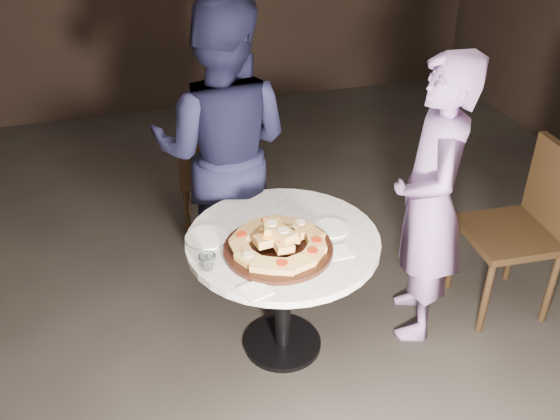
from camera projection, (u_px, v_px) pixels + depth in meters
name	position (u px, v px, depth m)	size (l,w,h in m)	color
floor	(277.00, 355.00, 3.34)	(7.00, 7.00, 0.00)	black
table	(283.00, 260.00, 3.09)	(1.08, 1.08, 0.71)	black
serving_board	(278.00, 249.00, 2.92)	(0.52, 0.52, 0.02)	black
focaccia_pile	(279.00, 241.00, 2.90)	(0.46, 0.46, 0.12)	tan
plate_left	(207.00, 238.00, 3.01)	(0.21, 0.21, 0.01)	white
plate_right	(331.00, 228.00, 3.08)	(0.17, 0.17, 0.01)	white
water_glass	(207.00, 262.00, 2.80)	(0.08, 0.08, 0.07)	silver
napkin_near	(256.00, 291.00, 2.68)	(0.12, 0.12, 0.01)	white
napkin_far	(340.00, 252.00, 2.92)	(0.11, 0.11, 0.01)	white
chair_far	(208.00, 172.00, 4.10)	(0.43, 0.44, 0.79)	black
chair_right	(528.00, 220.00, 3.41)	(0.51, 0.49, 0.99)	black
diner_navy	(223.00, 150.00, 3.49)	(0.84, 0.65, 1.72)	black
diner_teal	(430.00, 203.00, 3.15)	(0.57, 0.38, 1.58)	#866CAC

